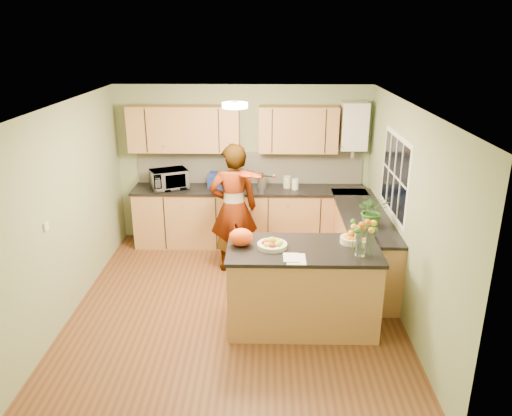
{
  "coord_description": "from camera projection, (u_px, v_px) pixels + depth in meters",
  "views": [
    {
      "loc": [
        0.37,
        -5.5,
        3.28
      ],
      "look_at": [
        0.24,
        0.5,
        1.13
      ],
      "focal_mm": 35.0,
      "sensor_mm": 36.0,
      "label": 1
    }
  ],
  "objects": [
    {
      "name": "peninsula_island",
      "position": [
        302.0,
        287.0,
        5.74
      ],
      "size": [
        1.71,
        0.88,
        0.98
      ],
      "color": "#AC7844",
      "rests_on": "floor"
    },
    {
      "name": "upper_cabinets",
      "position": [
        231.0,
        129.0,
        7.63
      ],
      "size": [
        3.2,
        0.34,
        0.7
      ],
      "color": "#AC7844",
      "rests_on": "wall_back"
    },
    {
      "name": "wall_back",
      "position": [
        243.0,
        164.0,
        7.99
      ],
      "size": [
        4.0,
        0.02,
        2.5
      ],
      "primitive_type": "cube",
      "color": "#94AA79",
      "rests_on": "floor"
    },
    {
      "name": "wall_front",
      "position": [
        216.0,
        316.0,
        3.76
      ],
      "size": [
        4.0,
        0.02,
        2.5
      ],
      "primitive_type": "cube",
      "color": "#94AA79",
      "rests_on": "floor"
    },
    {
      "name": "right_counter",
      "position": [
        362.0,
        245.0,
        6.9
      ],
      "size": [
        0.62,
        2.24,
        0.94
      ],
      "color": "#AC7844",
      "rests_on": "floor"
    },
    {
      "name": "orange_bag",
      "position": [
        241.0,
        237.0,
        5.6
      ],
      "size": [
        0.34,
        0.32,
        0.2
      ],
      "primitive_type": "ellipsoid",
      "rotation": [
        0.0,
        0.0,
        0.43
      ],
      "color": "#FF5015",
      "rests_on": "peninsula_island"
    },
    {
      "name": "wall_left",
      "position": [
        67.0,
        211.0,
        5.91
      ],
      "size": [
        0.02,
        4.5,
        2.5
      ],
      "primitive_type": "cube",
      "color": "#94AA79",
      "rests_on": "floor"
    },
    {
      "name": "back_counter",
      "position": [
        249.0,
        216.0,
        7.97
      ],
      "size": [
        3.64,
        0.62,
        0.94
      ],
      "color": "#AC7844",
      "rests_on": "floor"
    },
    {
      "name": "window_right",
      "position": [
        395.0,
        175.0,
        6.3
      ],
      "size": [
        0.01,
        1.3,
        1.05
      ],
      "color": "white",
      "rests_on": "wall_right"
    },
    {
      "name": "papers",
      "position": [
        296.0,
        259.0,
        5.29
      ],
      "size": [
        0.21,
        0.28,
        0.01
      ],
      "primitive_type": "cube",
      "color": "white",
      "rests_on": "peninsula_island"
    },
    {
      "name": "ceiling_lamp",
      "position": [
        235.0,
        105.0,
        5.75
      ],
      "size": [
        0.3,
        0.3,
        0.07
      ],
      "color": "#FFEABF",
      "rests_on": "ceiling"
    },
    {
      "name": "flower_vase",
      "position": [
        362.0,
        226.0,
        5.28
      ],
      "size": [
        0.27,
        0.27,
        0.51
      ],
      "rotation": [
        0.0,
        0.0,
        -0.11
      ],
      "color": "silver",
      "rests_on": "peninsula_island"
    },
    {
      "name": "potted_plant",
      "position": [
        373.0,
        211.0,
        6.22
      ],
      "size": [
        0.39,
        0.34,
        0.43
      ],
      "primitive_type": "imported",
      "rotation": [
        0.0,
        0.0,
        0.03
      ],
      "color": "#326B23",
      "rests_on": "right_counter"
    },
    {
      "name": "wall_right",
      "position": [
        405.0,
        214.0,
        5.83
      ],
      "size": [
        0.02,
        4.5,
        2.5
      ],
      "primitive_type": "cube",
      "color": "#94AA79",
      "rests_on": "floor"
    },
    {
      "name": "fruit_dish",
      "position": [
        272.0,
        244.0,
        5.57
      ],
      "size": [
        0.34,
        0.34,
        0.12
      ],
      "color": "beige",
      "rests_on": "peninsula_island"
    },
    {
      "name": "jar_white",
      "position": [
        295.0,
        184.0,
        7.74
      ],
      "size": [
        0.12,
        0.12,
        0.16
      ],
      "primitive_type": "cylinder",
      "rotation": [
        0.0,
        0.0,
        -0.16
      ],
      "color": "white",
      "rests_on": "back_counter"
    },
    {
      "name": "light_switch",
      "position": [
        46.0,
        226.0,
        5.33
      ],
      "size": [
        0.02,
        0.09,
        0.09
      ],
      "primitive_type": "cube",
      "color": "white",
      "rests_on": "wall_left"
    },
    {
      "name": "orange_bowl",
      "position": [
        351.0,
        238.0,
        5.69
      ],
      "size": [
        0.25,
        0.25,
        0.14
      ],
      "color": "beige",
      "rests_on": "peninsula_island"
    },
    {
      "name": "ceiling",
      "position": [
        233.0,
        106.0,
        5.45
      ],
      "size": [
        4.0,
        4.5,
        0.02
      ],
      "primitive_type": "cube",
      "color": "white",
      "rests_on": "wall_back"
    },
    {
      "name": "violin",
      "position": [
        247.0,
        174.0,
        6.57
      ],
      "size": [
        0.63,
        0.55,
        0.16
      ],
      "primitive_type": null,
      "rotation": [
        0.17,
        0.0,
        -0.61
      ],
      "color": "#590905",
      "rests_on": "violinist"
    },
    {
      "name": "boiler",
      "position": [
        354.0,
        126.0,
        7.59
      ],
      "size": [
        0.4,
        0.3,
        0.86
      ],
      "color": "white",
      "rests_on": "wall_back"
    },
    {
      "name": "violinist",
      "position": [
        234.0,
        208.0,
        6.97
      ],
      "size": [
        0.75,
        0.56,
        1.85
      ],
      "primitive_type": "imported",
      "rotation": [
        0.0,
        0.0,
        3.33
      ],
      "color": "#E1AF89",
      "rests_on": "floor"
    },
    {
      "name": "microwave",
      "position": [
        169.0,
        179.0,
        7.75
      ],
      "size": [
        0.65,
        0.57,
        0.3
      ],
      "primitive_type": "imported",
      "rotation": [
        0.0,
        0.0,
        0.44
      ],
      "color": "white",
      "rests_on": "back_counter"
    },
    {
      "name": "splashback",
      "position": [
        250.0,
        167.0,
        7.99
      ],
      "size": [
        3.6,
        0.02,
        0.52
      ],
      "primitive_type": "cube",
      "color": "beige",
      "rests_on": "back_counter"
    },
    {
      "name": "floor",
      "position": [
        236.0,
        305.0,
        6.29
      ],
      "size": [
        4.5,
        4.5,
        0.0
      ],
      "primitive_type": "plane",
      "color": "#5B311A",
      "rests_on": "ground"
    },
    {
      "name": "jar_cream",
      "position": [
        287.0,
        182.0,
        7.81
      ],
      "size": [
        0.13,
        0.13,
        0.19
      ],
      "primitive_type": "cylinder",
      "rotation": [
        0.0,
        0.0,
        -0.1
      ],
      "color": "beige",
      "rests_on": "back_counter"
    },
    {
      "name": "kettle",
      "position": [
        262.0,
        181.0,
        7.77
      ],
      "size": [
        0.15,
        0.15,
        0.29
      ],
      "rotation": [
        0.0,
        0.0,
        0.15
      ],
      "color": "silver",
      "rests_on": "back_counter"
    },
    {
      "name": "blue_box",
      "position": [
        219.0,
        181.0,
        7.78
      ],
      "size": [
        0.34,
        0.27,
        0.25
      ],
      "primitive_type": "cube",
      "rotation": [
        0.0,
        0.0,
        -0.15
      ],
      "color": "navy",
      "rests_on": "back_counter"
    }
  ]
}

